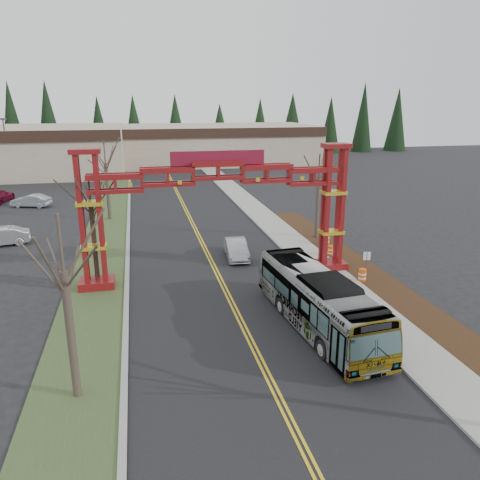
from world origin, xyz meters
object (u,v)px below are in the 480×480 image
object	(u,v)px
bare_tree_median_mid	(91,207)
barrel_south	(362,276)
gateway_arch	(218,192)
transit_bus	(318,301)
light_pole_far	(7,146)
parked_car_far_a	(31,201)
bare_tree_median_near	(64,272)
barrel_north	(326,239)
bare_tree_median_far	(105,164)
retail_building_east	(214,144)
silver_sedan	(236,249)
barrel_mid	(331,251)
parked_car_near_b	(0,237)
bare_tree_right_far	(319,180)
street_sign	(367,260)

from	to	relation	value
bare_tree_median_mid	barrel_south	size ratio (longest dim) A/B	7.68
gateway_arch	transit_bus	size ratio (longest dim) A/B	1.65
light_pole_far	gateway_arch	bearing A→B (deg)	-62.25
gateway_arch	parked_car_far_a	bearing A→B (deg)	122.58
bare_tree_median_near	barrel_north	bearing A→B (deg)	43.81
bare_tree_median_near	bare_tree_median_far	xyz separation A→B (m)	(0.00, 30.31, 0.21)
bare_tree_median_far	barrel_south	size ratio (longest dim) A/B	8.42
retail_building_east	gateway_arch	bearing A→B (deg)	-99.17
silver_sedan	parked_car_far_a	size ratio (longest dim) A/B	1.01
light_pole_far	barrel_south	bearing A→B (deg)	-55.30
barrel_mid	barrel_north	size ratio (longest dim) A/B	0.83
retail_building_east	silver_sedan	xyz separation A→B (m)	(-7.98, -57.95, -2.79)
bare_tree_median_near	bare_tree_median_mid	bearing A→B (deg)	90.00
transit_bus	silver_sedan	bearing A→B (deg)	93.26
bare_tree_median_near	silver_sedan	bearing A→B (deg)	57.61
retail_building_east	bare_tree_median_near	size ratio (longest dim) A/B	4.93
bare_tree_median_near	barrel_north	xyz separation A→B (m)	(18.00, 17.27, -4.91)
parked_car_near_b	bare_tree_median_near	distance (m)	25.07
gateway_arch	barrel_mid	xyz separation A→B (m)	(9.23, 2.69, -5.54)
transit_bus	bare_tree_right_far	distance (m)	17.51
light_pole_far	transit_bus	bearing A→B (deg)	-62.72
silver_sedan	bare_tree_right_far	bearing A→B (deg)	29.06
bare_tree_median_near	light_pole_far	size ratio (longest dim) A/B	0.83
gateway_arch	barrel_south	distance (m)	11.03
parked_car_far_a	bare_tree_right_far	distance (m)	33.14
gateway_arch	retail_building_east	size ratio (longest dim) A/B	0.48
transit_bus	barrel_north	distance (m)	15.09
retail_building_east	light_pole_far	world-z (taller)	light_pole_far
street_sign	light_pole_far	bearing A→B (deg)	125.03
gateway_arch	retail_building_east	bearing A→B (deg)	80.83
street_sign	retail_building_east	bearing A→B (deg)	89.50
parked_car_far_a	silver_sedan	bearing A→B (deg)	58.77
transit_bus	barrel_south	world-z (taller)	transit_bus
gateway_arch	silver_sedan	size ratio (longest dim) A/B	4.16
bare_tree_right_far	barrel_south	world-z (taller)	bare_tree_right_far
silver_sedan	barrel_mid	distance (m)	7.34
parked_car_far_a	bare_tree_median_far	size ratio (longest dim) A/B	0.55
gateway_arch	retail_building_east	distance (m)	62.80
light_pole_far	barrel_north	bearing A→B (deg)	-49.10
bare_tree_median_far	gateway_arch	bearing A→B (deg)	-66.63
transit_bus	street_sign	size ratio (longest dim) A/B	5.36
transit_bus	bare_tree_median_mid	distance (m)	15.20
retail_building_east	transit_bus	xyz separation A→B (m)	(-6.21, -70.20, -1.98)
bare_tree_median_far	barrel_mid	distance (m)	23.97
silver_sedan	barrel_mid	world-z (taller)	silver_sedan
parked_car_near_b	light_pole_far	size ratio (longest dim) A/B	0.49
bare_tree_right_far	gateway_arch	bearing A→B (deg)	-142.30
transit_bus	bare_tree_median_far	bearing A→B (deg)	108.80
street_sign	barrel_mid	xyz separation A→B (m)	(-0.21, 5.33, -1.04)
bare_tree_median_far	barrel_north	bearing A→B (deg)	-35.93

